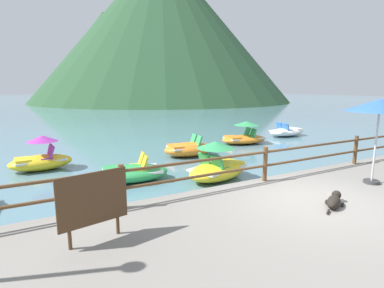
{
  "coord_description": "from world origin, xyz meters",
  "views": [
    {
      "loc": [
        -5.65,
        -4.56,
        2.93
      ],
      "look_at": [
        -0.37,
        5.0,
        0.9
      ],
      "focal_mm": 28.6,
      "sensor_mm": 36.0,
      "label": 1
    }
  ],
  "objects_px": {
    "dog_resting": "(334,201)",
    "pedal_boat_2": "(132,173)",
    "sign_board": "(93,200)",
    "pedal_boat_1": "(244,136)",
    "pedal_boat_4": "(287,132)",
    "beach_umbrella": "(380,106)",
    "pedal_boat_5": "(218,166)",
    "pedal_boat_3": "(189,149)",
    "pedal_boat_6": "(41,159)"
  },
  "relations": [
    {
      "from": "pedal_boat_4",
      "to": "pedal_boat_5",
      "type": "relative_size",
      "value": 0.95
    },
    {
      "from": "pedal_boat_1",
      "to": "pedal_boat_4",
      "type": "bearing_deg",
      "value": 11.38
    },
    {
      "from": "pedal_boat_5",
      "to": "dog_resting",
      "type": "bearing_deg",
      "value": -84.44
    },
    {
      "from": "pedal_boat_1",
      "to": "pedal_boat_3",
      "type": "bearing_deg",
      "value": -163.26
    },
    {
      "from": "pedal_boat_1",
      "to": "sign_board",
      "type": "bearing_deg",
      "value": -140.25
    },
    {
      "from": "pedal_boat_3",
      "to": "pedal_boat_4",
      "type": "xyz_separation_m",
      "value": [
        7.87,
        1.98,
        -0.05
      ]
    },
    {
      "from": "sign_board",
      "to": "pedal_boat_4",
      "type": "height_order",
      "value": "sign_board"
    },
    {
      "from": "dog_resting",
      "to": "pedal_boat_1",
      "type": "distance_m",
      "value": 9.65
    },
    {
      "from": "pedal_boat_3",
      "to": "pedal_boat_6",
      "type": "xyz_separation_m",
      "value": [
        -5.71,
        0.56,
        0.1
      ]
    },
    {
      "from": "dog_resting",
      "to": "pedal_boat_5",
      "type": "relative_size",
      "value": 0.38
    },
    {
      "from": "beach_umbrella",
      "to": "pedal_boat_4",
      "type": "relative_size",
      "value": 0.9
    },
    {
      "from": "pedal_boat_1",
      "to": "pedal_boat_2",
      "type": "height_order",
      "value": "pedal_boat_1"
    },
    {
      "from": "pedal_boat_3",
      "to": "dog_resting",
      "type": "bearing_deg",
      "value": -93.15
    },
    {
      "from": "sign_board",
      "to": "dog_resting",
      "type": "bearing_deg",
      "value": -10.83
    },
    {
      "from": "pedal_boat_3",
      "to": "pedal_boat_5",
      "type": "relative_size",
      "value": 0.87
    },
    {
      "from": "pedal_boat_2",
      "to": "pedal_boat_4",
      "type": "relative_size",
      "value": 1.0
    },
    {
      "from": "sign_board",
      "to": "pedal_boat_6",
      "type": "xyz_separation_m",
      "value": [
        -0.46,
        7.03,
        -0.72
      ]
    },
    {
      "from": "beach_umbrella",
      "to": "pedal_boat_2",
      "type": "relative_size",
      "value": 0.9
    },
    {
      "from": "pedal_boat_5",
      "to": "pedal_boat_4",
      "type": "bearing_deg",
      "value": 32.05
    },
    {
      "from": "dog_resting",
      "to": "pedal_boat_2",
      "type": "height_order",
      "value": "pedal_boat_2"
    },
    {
      "from": "sign_board",
      "to": "beach_umbrella",
      "type": "xyz_separation_m",
      "value": [
        7.14,
        -0.36,
        1.32
      ]
    },
    {
      "from": "beach_umbrella",
      "to": "pedal_boat_6",
      "type": "xyz_separation_m",
      "value": [
        -7.6,
        7.4,
        -2.03
      ]
    },
    {
      "from": "beach_umbrella",
      "to": "dog_resting",
      "type": "bearing_deg",
      "value": -166.29
    },
    {
      "from": "sign_board",
      "to": "pedal_boat_6",
      "type": "height_order",
      "value": "sign_board"
    },
    {
      "from": "pedal_boat_3",
      "to": "pedal_boat_5",
      "type": "height_order",
      "value": "pedal_boat_5"
    },
    {
      "from": "beach_umbrella",
      "to": "pedal_boat_4",
      "type": "height_order",
      "value": "beach_umbrella"
    },
    {
      "from": "beach_umbrella",
      "to": "pedal_boat_2",
      "type": "height_order",
      "value": "beach_umbrella"
    },
    {
      "from": "pedal_boat_1",
      "to": "pedal_boat_4",
      "type": "height_order",
      "value": "pedal_boat_1"
    },
    {
      "from": "dog_resting",
      "to": "pedal_boat_1",
      "type": "xyz_separation_m",
      "value": [
        4.39,
        8.6,
        -0.14
      ]
    },
    {
      "from": "sign_board",
      "to": "pedal_boat_3",
      "type": "bearing_deg",
      "value": 50.99
    },
    {
      "from": "pedal_boat_3",
      "to": "pedal_boat_5",
      "type": "bearing_deg",
      "value": -102.95
    },
    {
      "from": "pedal_boat_4",
      "to": "beach_umbrella",
      "type": "bearing_deg",
      "value": -124.14
    },
    {
      "from": "pedal_boat_4",
      "to": "dog_resting",
      "type": "bearing_deg",
      "value": -131.43
    },
    {
      "from": "dog_resting",
      "to": "pedal_boat_1",
      "type": "height_order",
      "value": "pedal_boat_1"
    },
    {
      "from": "pedal_boat_3",
      "to": "pedal_boat_4",
      "type": "bearing_deg",
      "value": 14.12
    },
    {
      "from": "pedal_boat_2",
      "to": "pedal_boat_6",
      "type": "bearing_deg",
      "value": 130.66
    },
    {
      "from": "sign_board",
      "to": "pedal_boat_5",
      "type": "xyz_separation_m",
      "value": [
        4.45,
        3.03,
        -0.71
      ]
    },
    {
      "from": "pedal_boat_2",
      "to": "pedal_boat_3",
      "type": "bearing_deg",
      "value": 34.89
    },
    {
      "from": "pedal_boat_1",
      "to": "pedal_boat_4",
      "type": "relative_size",
      "value": 1.07
    },
    {
      "from": "dog_resting",
      "to": "pedal_boat_4",
      "type": "xyz_separation_m",
      "value": [
        8.28,
        9.38,
        -0.26
      ]
    },
    {
      "from": "sign_board",
      "to": "pedal_boat_1",
      "type": "xyz_separation_m",
      "value": [
        9.22,
        7.67,
        -0.74
      ]
    },
    {
      "from": "sign_board",
      "to": "pedal_boat_1",
      "type": "relative_size",
      "value": 0.45
    },
    {
      "from": "pedal_boat_2",
      "to": "pedal_boat_6",
      "type": "height_order",
      "value": "pedal_boat_6"
    },
    {
      "from": "dog_resting",
      "to": "pedal_boat_1",
      "type": "relative_size",
      "value": 0.37
    },
    {
      "from": "beach_umbrella",
      "to": "pedal_boat_2",
      "type": "xyz_separation_m",
      "value": [
        -5.16,
        4.56,
        -2.18
      ]
    },
    {
      "from": "dog_resting",
      "to": "beach_umbrella",
      "type": "bearing_deg",
      "value": 13.71
    },
    {
      "from": "sign_board",
      "to": "pedal_boat_4",
      "type": "relative_size",
      "value": 0.48
    },
    {
      "from": "pedal_boat_2",
      "to": "pedal_boat_5",
      "type": "height_order",
      "value": "pedal_boat_5"
    },
    {
      "from": "dog_resting",
      "to": "pedal_boat_4",
      "type": "distance_m",
      "value": 12.51
    },
    {
      "from": "pedal_boat_3",
      "to": "sign_board",
      "type": "bearing_deg",
      "value": -129.01
    }
  ]
}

